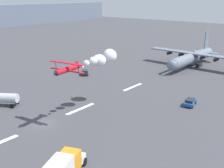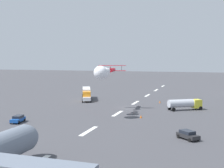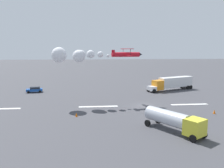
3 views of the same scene
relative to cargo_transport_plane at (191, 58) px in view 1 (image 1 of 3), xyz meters
The scene contains 9 objects.
ground_plane 59.39m from the cargo_transport_plane, behind, with size 440.00×440.00×0.00m, color #424247.
runway_stripe_4 49.69m from the cargo_transport_plane, behind, with size 8.00×0.90×0.01m, color white.
runway_stripe_5 30.34m from the cargo_transport_plane, behind, with size 8.00×0.90×0.01m, color white.
runway_stripe_6 11.36m from the cargo_transport_plane, 166.86° to the left, with size 8.00×0.90×0.01m, color white.
cargo_transport_plane is the anchor object (origin of this frame).
stunt_biplane_red 46.17m from the cargo_transport_plane, behind, with size 19.27×7.38×3.11m.
followme_car_yellow 36.10m from the cargo_transport_plane, 155.63° to the right, with size 4.48×2.62×1.52m.
airport_staff_sedan 36.18m from the cargo_transport_plane, 144.78° to the left, with size 4.16×4.19×1.52m.
traffic_cone_far 46.49m from the cargo_transport_plane, 168.46° to the left, with size 0.44×0.44×0.75m, color orange.
Camera 1 is at (-29.53, -40.69, 23.30)m, focal length 45.27 mm.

